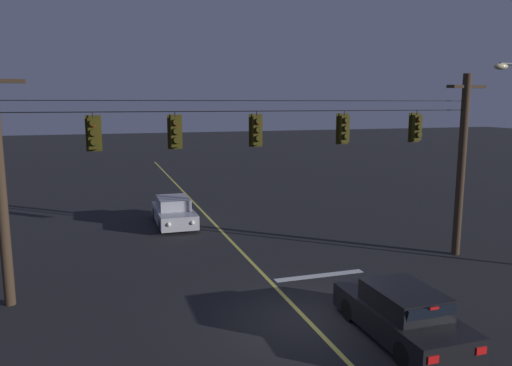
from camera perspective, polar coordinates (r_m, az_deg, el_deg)
name	(u,v)px	position (r m, az deg, el deg)	size (l,w,h in m)	color
ground_plane	(307,320)	(14.65, 5.94, -15.56)	(180.00, 180.00, 0.00)	black
lane_centre_stripe	(224,234)	(23.40, -3.76, -5.91)	(0.14, 60.00, 0.01)	#D1C64C
stop_bar_paint	(320,276)	(18.06, 7.44, -10.66)	(3.40, 0.36, 0.01)	silver
signal_span_assembly	(265,172)	(16.98, 1.03, 1.33)	(18.39, 0.32, 7.28)	#38281C
traffic_light_leftmost	(94,133)	(15.92, -18.43, 5.50)	(0.48, 0.41, 1.22)	black
traffic_light_left_inner	(176,132)	(16.10, -9.37, 5.89)	(0.48, 0.41, 1.22)	black
traffic_light_centre	(257,131)	(16.73, 0.12, 6.15)	(0.48, 0.41, 1.22)	black
traffic_light_right_inner	(344,129)	(18.03, 10.25, 6.23)	(0.48, 0.41, 1.22)	black
traffic_light_rightmost	(417,128)	(19.65, 18.23, 6.16)	(0.48, 0.41, 1.22)	black
car_waiting_near_lane	(402,314)	(13.87, 16.64, -14.48)	(1.80, 4.33, 1.39)	black
car_oncoming_lead	(174,212)	(25.28, -9.58, -3.36)	(1.80, 4.42, 1.39)	#A5A5AD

